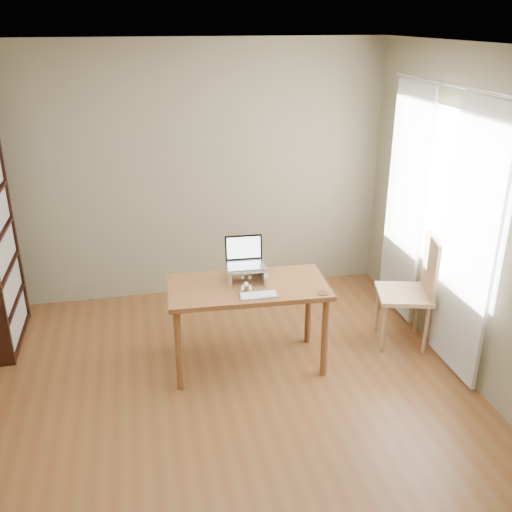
# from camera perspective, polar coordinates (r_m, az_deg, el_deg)

# --- Properties ---
(room) EXTENTS (4.04, 4.54, 2.64)m
(room) POSITION_cam_1_polar(r_m,az_deg,el_deg) (3.75, -2.40, -0.22)
(room) COLOR brown
(room) RESTS_ON ground
(curtains) EXTENTS (0.03, 1.90, 2.25)m
(curtains) POSITION_cam_1_polar(r_m,az_deg,el_deg) (5.12, 17.36, 3.57)
(curtains) COLOR white
(curtains) RESTS_ON ground
(desk) EXTENTS (1.33, 0.71, 0.75)m
(desk) POSITION_cam_1_polar(r_m,az_deg,el_deg) (4.70, -0.80, -4.09)
(desk) COLOR brown
(desk) RESTS_ON ground
(laptop_stand) EXTENTS (0.32, 0.25, 0.13)m
(laptop_stand) POSITION_cam_1_polar(r_m,az_deg,el_deg) (4.68, -1.01, -1.58)
(laptop_stand) COLOR silver
(laptop_stand) RESTS_ON desk
(laptop) EXTENTS (0.32, 0.27, 0.22)m
(laptop) POSITION_cam_1_polar(r_m,az_deg,el_deg) (4.69, -1.15, -0.14)
(laptop) COLOR silver
(laptop) RESTS_ON laptop_stand
(keyboard) EXTENTS (0.30, 0.14, 0.02)m
(keyboard) POSITION_cam_1_polar(r_m,az_deg,el_deg) (4.46, 0.27, -3.96)
(keyboard) COLOR silver
(keyboard) RESTS_ON desk
(coaster) EXTENTS (0.09, 0.09, 0.01)m
(coaster) POSITION_cam_1_polar(r_m,az_deg,el_deg) (4.54, 6.70, -3.71)
(coaster) COLOR brown
(coaster) RESTS_ON desk
(cat) EXTENTS (0.23, 0.47, 0.13)m
(cat) POSITION_cam_1_polar(r_m,az_deg,el_deg) (4.72, -1.09, -1.73)
(cat) COLOR #4A3F3A
(cat) RESTS_ON desk
(chair) EXTENTS (0.56, 0.56, 1.03)m
(chair) POSITION_cam_1_polar(r_m,az_deg,el_deg) (5.25, 15.42, -2.92)
(chair) COLOR tan
(chair) RESTS_ON ground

